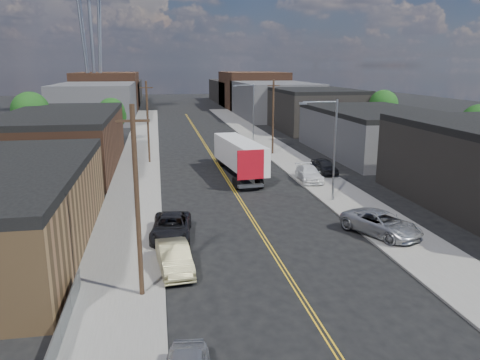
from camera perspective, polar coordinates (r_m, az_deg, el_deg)
name	(u,v)px	position (r m, az deg, el deg)	size (l,w,h in m)	color
ground	(204,142)	(74.17, -4.46, 4.61)	(260.00, 260.00, 0.00)	black
centerline	(215,161)	(59.49, -3.02, 2.35)	(0.32, 120.00, 0.01)	gold
sidewalk_left	(139,163)	(59.11, -12.21, 2.05)	(5.00, 140.00, 0.15)	slate
sidewalk_right	(288,158)	(61.33, 5.83, 2.71)	(5.00, 140.00, 0.15)	slate
warehouse_brown	(63,140)	(58.55, -20.76, 4.57)	(12.00, 26.00, 6.60)	#43281B
industrial_right_b	(375,132)	(66.23, 16.17, 5.67)	(14.00, 24.00, 6.10)	#39393C
industrial_right_c	(313,109)	(90.07, 8.94, 8.54)	(14.00, 22.00, 7.60)	black
skyline_left_a	(97,102)	(108.94, -17.04, 9.09)	(16.00, 30.00, 8.00)	#39393C
skyline_right_a	(273,100)	(111.49, 4.11, 9.75)	(16.00, 30.00, 8.00)	#39393C
skyline_left_b	(108,91)	(133.69, -15.83, 10.36)	(16.00, 26.00, 10.00)	#43281B
skyline_right_b	(252,90)	(135.78, 1.51, 10.91)	(16.00, 26.00, 10.00)	#43281B
skyline_left_c	(114,93)	(153.66, -15.08, 10.23)	(16.00, 40.00, 7.00)	black
skyline_right_c	(240,92)	(155.48, 0.02, 10.73)	(16.00, 40.00, 7.00)	black
streetlight_near	(331,142)	(41.12, 11.00, 4.51)	(3.39, 0.25, 9.00)	gray
streetlight_far	(251,108)	(74.62, 1.35, 8.82)	(3.39, 0.25, 9.00)	gray
utility_pole_left_near	(137,202)	(23.86, -12.42, -2.68)	(1.60, 0.26, 10.00)	black
utility_pole_left_far	(148,122)	(58.28, -11.18, 6.99)	(1.60, 0.26, 10.00)	black
utility_pole_right	(273,117)	(63.11, 4.05, 7.71)	(1.60, 0.26, 10.00)	black
tree_left_mid	(31,113)	(70.24, -24.11, 7.46)	(5.10, 5.04, 8.37)	black
tree_left_far	(112,114)	(75.55, -15.36, 7.82)	(4.35, 4.20, 6.97)	black
tree_right_near	(479,126)	(61.75, 27.15, 5.86)	(4.60, 4.48, 7.44)	black
tree_right_far	(384,106)	(82.05, 17.10, 8.57)	(4.85, 4.76, 7.91)	black
semi_truck	(237,154)	(51.73, -0.34, 3.24)	(4.02, 15.71, 4.05)	silver
car_left_b	(174,258)	(28.04, -8.02, -9.34)	(1.74, 4.98, 1.64)	#8D865C
car_left_c	(171,227)	(33.15, -8.39, -5.69)	(2.66, 5.77, 1.60)	black
car_right_lot_a	(381,223)	(34.49, 16.85, -5.08)	(2.72, 5.89, 1.64)	#ADAFB2
car_right_lot_b	(309,174)	(48.89, 8.41, 0.78)	(2.09, 5.15, 1.49)	white
car_right_lot_c	(324,166)	(52.48, 10.22, 1.67)	(1.91, 4.76, 1.62)	black
car_ahead_truck	(242,148)	(63.99, 0.20, 3.91)	(2.68, 5.81, 1.61)	black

